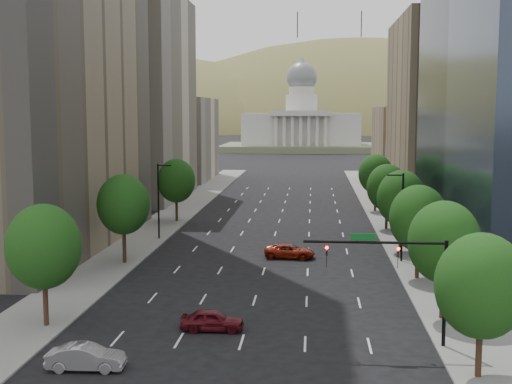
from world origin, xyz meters
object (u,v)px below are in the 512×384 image
(car_red_far, at_px, (290,251))
(traffic_signal, at_px, (406,268))
(car_silver, at_px, (86,357))
(capitol, at_px, (301,129))
(car_maroon, at_px, (212,320))

(car_red_far, bearing_deg, traffic_signal, -158.30)
(car_silver, bearing_deg, capitol, -4.92)
(capitol, bearing_deg, car_red_far, -89.33)
(capitol, xyz_separation_m, car_red_far, (2.27, -193.61, -7.86))
(traffic_signal, bearing_deg, capitol, 92.74)
(capitol, relative_size, car_silver, 13.15)
(car_maroon, bearing_deg, capitol, -2.72)
(car_maroon, bearing_deg, car_red_far, -12.86)
(traffic_signal, xyz_separation_m, car_silver, (-19.11, -5.51, -4.42))
(car_maroon, bearing_deg, traffic_signal, -101.89)
(car_silver, xyz_separation_m, car_red_far, (10.85, 31.61, -0.03))
(capitol, xyz_separation_m, car_maroon, (-2.26, -217.51, -7.83))
(capitol, bearing_deg, traffic_signal, -87.26)
(traffic_signal, height_order, car_red_far, traffic_signal)
(traffic_signal, xyz_separation_m, car_red_far, (-8.26, 26.10, -4.45))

